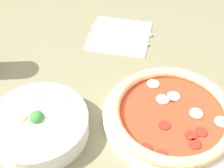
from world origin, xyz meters
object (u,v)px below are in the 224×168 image
object	(u,v)px
bowl	(39,124)
fork	(118,40)
knife	(124,31)
pizza	(172,114)

from	to	relation	value
bowl	fork	distance (m)	0.38
knife	pizza	bearing A→B (deg)	120.78
fork	knife	bearing A→B (deg)	-96.47
pizza	bowl	size ratio (longest dim) A/B	1.44
bowl	fork	xyz separation A→B (m)	(0.37, -0.10, -0.02)
pizza	bowl	bearing A→B (deg)	110.77
fork	knife	distance (m)	0.05
knife	bowl	bearing A→B (deg)	76.87
pizza	knife	bearing A→B (deg)	29.88
bowl	fork	world-z (taller)	bowl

